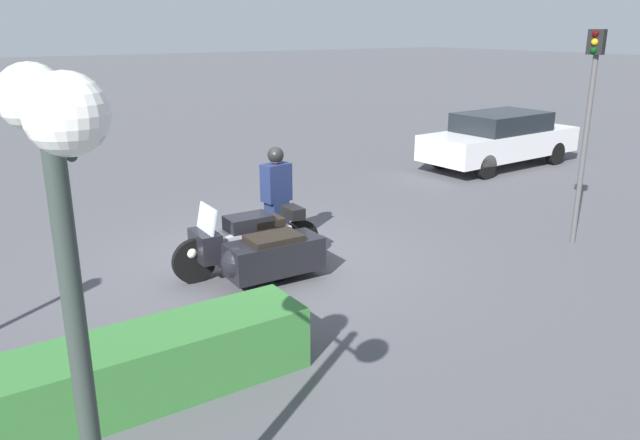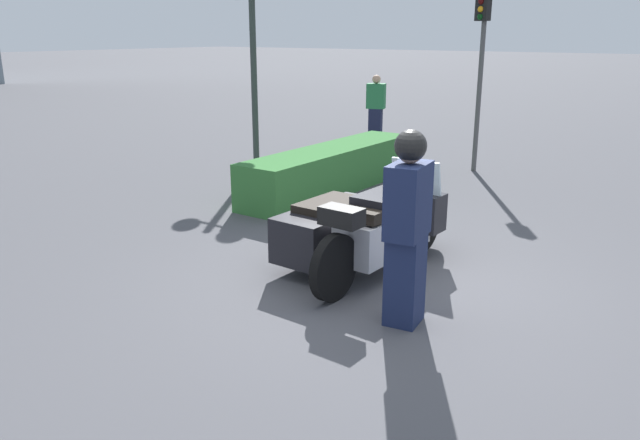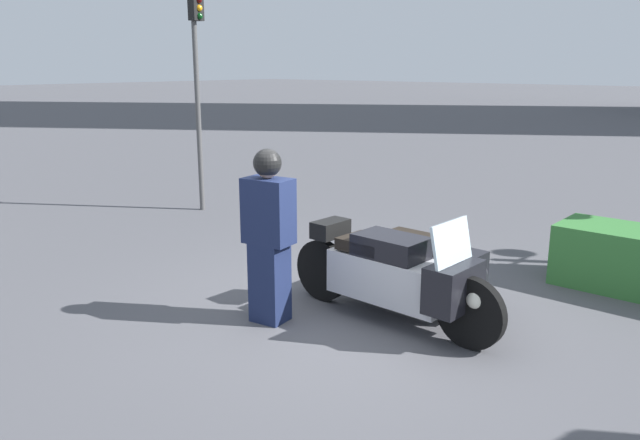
% 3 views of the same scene
% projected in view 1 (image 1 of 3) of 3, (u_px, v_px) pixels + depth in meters
% --- Properties ---
extents(ground_plane, '(160.00, 160.00, 0.00)m').
position_uv_depth(ground_plane, '(267.00, 260.00, 10.39)').
color(ground_plane, '#4C4C51').
extents(police_motorcycle, '(2.52, 1.29, 1.17)m').
position_uv_depth(police_motorcycle, '(256.00, 248.00, 9.53)').
color(police_motorcycle, black).
rests_on(police_motorcycle, ground).
extents(officer_rider, '(0.52, 0.36, 1.77)m').
position_uv_depth(officer_rider, '(276.00, 195.00, 10.78)').
color(officer_rider, '#192347').
rests_on(officer_rider, ground).
extents(hedge_bush_curbside, '(3.96, 0.84, 0.72)m').
position_uv_depth(hedge_bush_curbside, '(123.00, 373.00, 6.31)').
color(hedge_bush_curbside, '#337033').
rests_on(hedge_bush_curbside, ground).
extents(twin_lamp_post, '(0.38, 1.22, 3.54)m').
position_uv_depth(twin_lamp_post, '(60.00, 201.00, 3.24)').
color(twin_lamp_post, '#2D3833').
rests_on(twin_lamp_post, ground).
extents(traffic_light_far, '(0.22, 0.28, 3.68)m').
position_uv_depth(traffic_light_far, '(589.00, 109.00, 10.49)').
color(traffic_light_far, '#4C4C4C').
rests_on(traffic_light_far, ground).
extents(parked_car_background, '(4.85, 1.93, 1.49)m').
position_uv_depth(parked_car_background, '(500.00, 138.00, 17.09)').
color(parked_car_background, silver).
rests_on(parked_car_background, ground).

